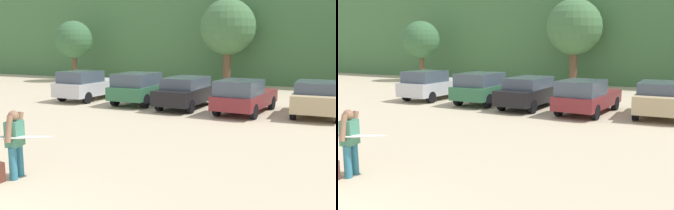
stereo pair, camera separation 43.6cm
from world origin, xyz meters
TOP-DOWN VIEW (x-y plane):
  - hillside_ridge at (0.00, 31.54)m, footprint 108.00×12.00m
  - tree_center at (-15.71, 22.37)m, footprint 3.10×3.10m
  - tree_far_right at (-2.73, 23.46)m, footprint 3.96×3.96m
  - parked_car_silver at (-7.80, 13.80)m, footprint 1.96×4.44m
  - parked_car_forest_green at (-4.37, 13.74)m, footprint 2.00×4.37m
  - parked_car_black at (-1.72, 13.60)m, footprint 1.89×4.44m
  - parked_car_maroon at (1.19, 13.20)m, footprint 2.11×4.43m
  - parked_car_tan at (4.23, 13.96)m, footprint 2.02×3.96m
  - person_adult at (-1.40, 2.58)m, footprint 0.39×0.74m
  - surfboard_white at (-1.49, 2.51)m, footprint 1.99×1.51m

SIDE VIEW (x-z plane):
  - parked_car_maroon at x=1.19m, z-range 0.01..1.57m
  - parked_car_black at x=-1.72m, z-range 0.04..1.56m
  - parked_car_tan at x=4.23m, z-range 0.05..1.57m
  - parked_car_silver at x=-7.80m, z-range 0.00..1.64m
  - parked_car_forest_green at x=-4.37m, z-range 0.04..1.68m
  - person_adult at x=-1.40m, z-range 0.10..1.69m
  - surfboard_white at x=-1.49m, z-range 0.89..1.04m
  - tree_center at x=-15.71m, z-range 0.94..5.97m
  - hillside_ridge at x=0.00m, z-range 0.00..8.37m
  - tree_far_right at x=-2.73m, z-range 1.12..7.41m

